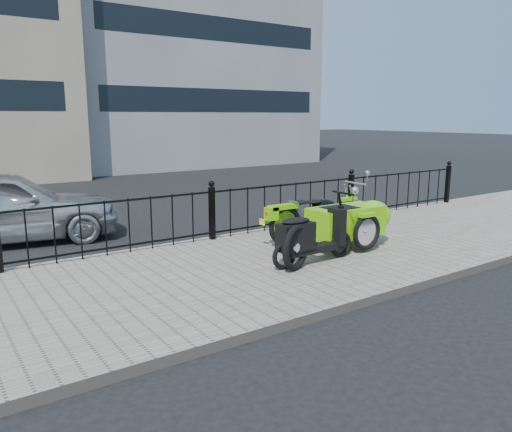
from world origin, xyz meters
TOP-DOWN VIEW (x-y plane):
  - ground at (0.00, 0.00)m, footprint 120.00×120.00m
  - sidewalk at (0.00, -0.50)m, footprint 30.00×3.80m
  - curb at (0.00, 1.44)m, footprint 30.00×0.10m
  - iron_fence at (0.00, 1.30)m, footprint 14.11×0.11m
  - building_grey at (7.00, 16.99)m, footprint 12.00×8.01m
  - motorcycle_sidecar at (1.70, -0.41)m, footprint 2.28×1.48m
  - scooter at (0.42, -0.89)m, footprint 1.56×0.45m
  - spare_tire at (0.07, -1.02)m, footprint 0.67×0.33m
  - sedan_car at (-3.08, 3.65)m, footprint 4.26×2.27m

SIDE VIEW (x-z plane):
  - ground at x=0.00m, z-range 0.00..0.00m
  - sidewalk at x=0.00m, z-range 0.00..0.12m
  - curb at x=0.00m, z-range 0.00..0.12m
  - spare_tire at x=0.07m, z-range 0.12..0.80m
  - scooter at x=0.42m, z-range 0.00..1.06m
  - iron_fence at x=0.00m, z-range 0.05..1.12m
  - motorcycle_sidecar at x=1.70m, z-range 0.10..1.09m
  - sedan_car at x=-3.08m, z-range 0.00..1.38m
  - building_grey at x=7.00m, z-range 0.00..15.00m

